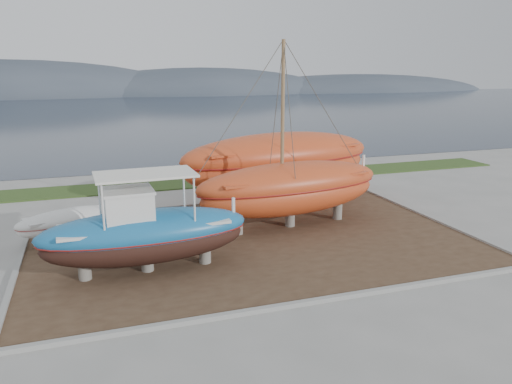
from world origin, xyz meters
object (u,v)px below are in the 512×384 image
object	(u,v)px
blue_caique	(145,223)
orange_sailboat	(291,137)
white_dinghy	(69,225)
orange_bare_hull	(279,169)

from	to	relation	value
blue_caique	orange_sailboat	bearing A→B (deg)	22.67
white_dinghy	orange_sailboat	distance (m)	10.25
blue_caique	white_dinghy	distance (m)	5.32
orange_sailboat	orange_bare_hull	bearing A→B (deg)	68.77
blue_caique	orange_sailboat	world-z (taller)	orange_sailboat
blue_caique	orange_bare_hull	xyz separation A→B (m)	(7.89, 7.28, 0.04)
blue_caique	white_dinghy	size ratio (longest dim) A/B	1.72
orange_sailboat	orange_bare_hull	distance (m)	4.85
white_dinghy	orange_sailboat	xyz separation A→B (m)	(9.55, -1.29, 3.47)
blue_caique	orange_bare_hull	world-z (taller)	orange_bare_hull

